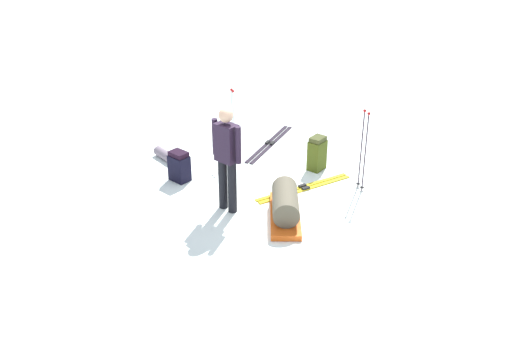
# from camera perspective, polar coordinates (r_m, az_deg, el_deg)

# --- Properties ---
(ground_plane) EXTENTS (80.00, 80.00, 0.00)m
(ground_plane) POSITION_cam_1_polar(r_m,az_deg,el_deg) (9.10, 0.00, -3.95)
(ground_plane) COLOR white
(skier_standing) EXTENTS (0.42, 0.44, 1.70)m
(skier_standing) POSITION_cam_1_polar(r_m,az_deg,el_deg) (8.65, -2.93, 1.45)
(skier_standing) COLOR black
(skier_standing) RESTS_ON ground_plane
(ski_pair_near) EXTENTS (1.82, 1.05, 0.05)m
(ski_pair_near) POSITION_cam_1_polar(r_m,az_deg,el_deg) (11.34, 1.38, 2.54)
(ski_pair_near) COLOR black
(ski_pair_near) RESTS_ON ground_plane
(ski_pair_far) EXTENTS (1.03, 1.70, 0.05)m
(ski_pair_far) POSITION_cam_1_polar(r_m,az_deg,el_deg) (9.71, 4.81, -1.90)
(ski_pair_far) COLOR gold
(ski_pair_far) RESTS_ON ground_plane
(backpack_large_dark) EXTENTS (0.39, 0.38, 0.63)m
(backpack_large_dark) POSITION_cam_1_polar(r_m,az_deg,el_deg) (10.26, 6.11, 1.54)
(backpack_large_dark) COLOR #404C14
(backpack_large_dark) RESTS_ON ground_plane
(backpack_bright) EXTENTS (0.41, 0.41, 0.54)m
(backpack_bright) POSITION_cam_1_polar(r_m,az_deg,el_deg) (9.92, -7.66, 0.26)
(backpack_bright) COLOR black
(backpack_bright) RESTS_ON ground_plane
(ski_poles_planted_near) EXTENTS (0.16, 0.10, 1.30)m
(ski_poles_planted_near) POSITION_cam_1_polar(r_m,az_deg,el_deg) (10.63, -2.34, 5.01)
(ski_poles_planted_near) COLOR #B0BFC4
(ski_poles_planted_near) RESTS_ON ground_plane
(ski_poles_planted_far) EXTENTS (0.20, 0.11, 1.40)m
(ski_poles_planted_far) POSITION_cam_1_polar(r_m,az_deg,el_deg) (9.50, 10.68, 2.18)
(ski_poles_planted_far) COLOR black
(ski_poles_planted_far) RESTS_ON ground_plane
(gear_sled) EXTENTS (1.34, 0.52, 0.49)m
(gear_sled) POSITION_cam_1_polar(r_m,az_deg,el_deg) (8.76, 2.94, -3.61)
(gear_sled) COLOR #E95A18
(gear_sled) RESTS_ON ground_plane
(sleeping_mat_rolled) EXTENTS (0.55, 0.47, 0.18)m
(sleeping_mat_rolled) POSITION_cam_1_polar(r_m,az_deg,el_deg) (10.80, -9.05, 1.39)
(sleeping_mat_rolled) COLOR slate
(sleeping_mat_rolled) RESTS_ON ground_plane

